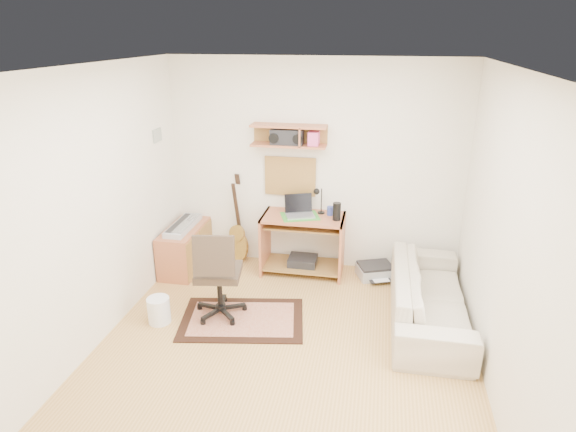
% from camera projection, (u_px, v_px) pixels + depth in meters
% --- Properties ---
extents(floor, '(3.60, 4.00, 0.01)m').
position_uv_depth(floor, '(283.00, 355.00, 4.62)').
color(floor, tan).
rests_on(floor, ground).
extents(ceiling, '(3.60, 4.00, 0.01)m').
position_uv_depth(ceiling, '(281.00, 67.00, 3.69)').
color(ceiling, white).
rests_on(ceiling, ground).
extents(back_wall, '(3.60, 0.01, 2.60)m').
position_uv_depth(back_wall, '(315.00, 167.00, 6.00)').
color(back_wall, white).
rests_on(back_wall, ground).
extents(left_wall, '(0.01, 4.00, 2.60)m').
position_uv_depth(left_wall, '(89.00, 213.00, 4.47)').
color(left_wall, white).
rests_on(left_wall, ground).
extents(right_wall, '(0.01, 4.00, 2.60)m').
position_uv_depth(right_wall, '(507.00, 244.00, 3.84)').
color(right_wall, white).
rests_on(right_wall, ground).
extents(wall_shelf, '(0.90, 0.25, 0.26)m').
position_uv_depth(wall_shelf, '(289.00, 136.00, 5.79)').
color(wall_shelf, '#BA6741').
rests_on(wall_shelf, back_wall).
extents(cork_board, '(0.64, 0.03, 0.49)m').
position_uv_depth(cork_board, '(290.00, 176.00, 6.07)').
color(cork_board, tan).
rests_on(cork_board, back_wall).
extents(wall_photo, '(0.02, 0.20, 0.15)m').
position_uv_depth(wall_photo, '(157.00, 135.00, 5.70)').
color(wall_photo, '#4C8CBF').
rests_on(wall_photo, left_wall).
extents(desk, '(1.00, 0.55, 0.75)m').
position_uv_depth(desk, '(303.00, 244.00, 6.08)').
color(desk, '#BA6741').
rests_on(desk, floor).
extents(laptop, '(0.43, 0.43, 0.26)m').
position_uv_depth(laptop, '(300.00, 207.00, 5.89)').
color(laptop, silver).
rests_on(laptop, desk).
extents(speaker, '(0.10, 0.10, 0.21)m').
position_uv_depth(speaker, '(337.00, 211.00, 5.79)').
color(speaker, black).
rests_on(speaker, desk).
extents(desk_lamp, '(0.11, 0.11, 0.33)m').
position_uv_depth(desk_lamp, '(321.00, 201.00, 5.99)').
color(desk_lamp, black).
rests_on(desk_lamp, desk).
extents(pencil_cup, '(0.08, 0.08, 0.11)m').
position_uv_depth(pencil_cup, '(330.00, 211.00, 5.97)').
color(pencil_cup, '#314195').
rests_on(pencil_cup, desk).
extents(boombox, '(0.38, 0.18, 0.20)m').
position_uv_depth(boombox, '(287.00, 137.00, 5.79)').
color(boombox, black).
rests_on(boombox, wall_shelf).
extents(rug, '(1.40, 1.05, 0.02)m').
position_uv_depth(rug, '(242.00, 319.00, 5.17)').
color(rug, '#CDAC89').
rests_on(rug, floor).
extents(task_chair, '(0.59, 0.59, 1.02)m').
position_uv_depth(task_chair, '(219.00, 272.00, 5.09)').
color(task_chair, '#362B20').
rests_on(task_chair, floor).
extents(cabinet, '(0.40, 0.90, 0.55)m').
position_uv_depth(cabinet, '(185.00, 248.00, 6.22)').
color(cabinet, '#BA6741').
rests_on(cabinet, floor).
extents(music_keyboard, '(0.23, 0.74, 0.06)m').
position_uv_depth(music_keyboard, '(183.00, 226.00, 6.11)').
color(music_keyboard, '#B2B5BA').
rests_on(music_keyboard, cabinet).
extents(guitar, '(0.35, 0.27, 1.17)m').
position_uv_depth(guitar, '(236.00, 220.00, 6.29)').
color(guitar, '#A37C32').
rests_on(guitar, floor).
extents(waste_basket, '(0.30, 0.30, 0.28)m').
position_uv_depth(waste_basket, '(159.00, 310.00, 5.09)').
color(waste_basket, white).
rests_on(waste_basket, floor).
extents(printer, '(0.51, 0.45, 0.16)m').
position_uv_depth(printer, '(375.00, 270.00, 6.05)').
color(printer, '#A5A8AA').
rests_on(printer, floor).
extents(sofa, '(0.56, 1.91, 0.75)m').
position_uv_depth(sofa, '(430.00, 288.00, 5.06)').
color(sofa, '#C1B399').
rests_on(sofa, floor).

